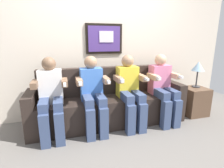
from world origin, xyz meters
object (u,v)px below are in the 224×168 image
object	(u,v)px
couch	(109,104)
person_left_center	(93,91)
person_rightmost	(163,86)
person_leftmost	(51,95)
person_right_center	(130,88)
side_table_right	(194,101)
table_lamp	(198,68)

from	to	relation	value
couch	person_left_center	xyz separation A→B (m)	(-0.29, -0.17, 0.29)
person_left_center	person_rightmost	distance (m)	1.16
couch	person_rightmost	world-z (taller)	person_rightmost
person_leftmost	couch	bearing A→B (deg)	11.00
person_right_center	side_table_right	size ratio (longest dim) A/B	2.22
person_leftmost	person_rightmost	xyz separation A→B (m)	(1.73, -0.00, 0.00)
couch	table_lamp	bearing A→B (deg)	-2.10
person_leftmost	person_rightmost	distance (m)	1.73
person_left_center	side_table_right	distance (m)	1.90
person_left_center	person_right_center	xyz separation A→B (m)	(0.58, 0.00, 0.00)
side_table_right	table_lamp	world-z (taller)	table_lamp
table_lamp	person_right_center	bearing A→B (deg)	-175.32
couch	person_right_center	distance (m)	0.45
couch	person_leftmost	distance (m)	0.93
person_leftmost	side_table_right	distance (m)	2.47
side_table_right	table_lamp	size ratio (longest dim) A/B	1.09
person_right_center	person_rightmost	bearing A→B (deg)	0.00
side_table_right	person_rightmost	bearing A→B (deg)	-175.07
couch	person_right_center	size ratio (longest dim) A/B	2.21
person_left_center	table_lamp	bearing A→B (deg)	3.27
couch	person_rightmost	size ratio (longest dim) A/B	2.21
person_leftmost	person_right_center	size ratio (longest dim) A/B	1.00
person_left_center	person_leftmost	bearing A→B (deg)	179.95
person_leftmost	person_right_center	xyz separation A→B (m)	(1.16, -0.00, 0.00)
person_left_center	table_lamp	distance (m)	1.93
table_lamp	side_table_right	bearing A→B (deg)	-132.67
couch	person_right_center	world-z (taller)	person_right_center
person_left_center	side_table_right	world-z (taller)	person_left_center
couch	side_table_right	world-z (taller)	couch
person_rightmost	couch	bearing A→B (deg)	168.97
person_right_center	side_table_right	world-z (taller)	person_right_center
table_lamp	couch	bearing A→B (deg)	177.90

